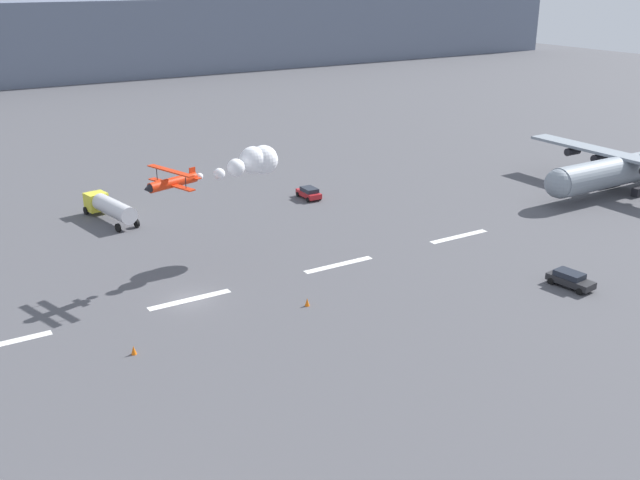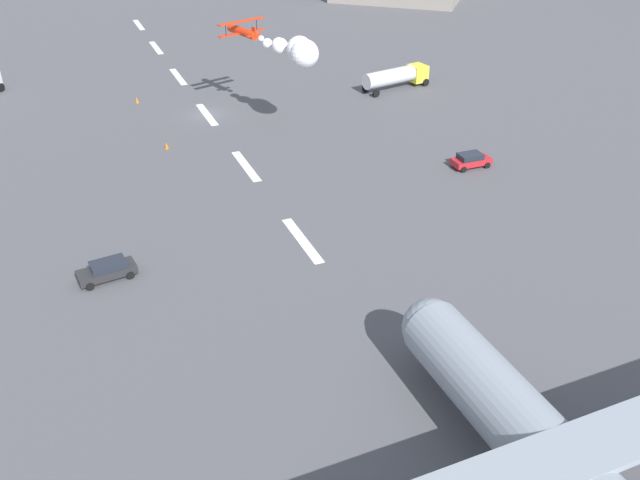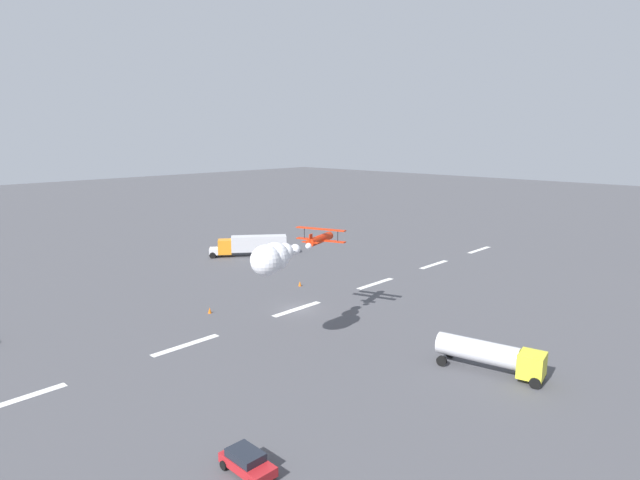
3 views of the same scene
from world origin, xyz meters
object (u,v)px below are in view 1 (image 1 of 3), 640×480
at_px(followme_car_yellow, 570,279).
at_px(traffic_cone_near, 134,350).
at_px(traffic_cone_far, 307,302).
at_px(stunt_biplane_red, 247,163).
at_px(airport_staff_sedan, 309,193).
at_px(cargo_transport_plane, 619,170).
at_px(fuel_tanker_truck, 110,207).

xyz_separation_m(followme_car_yellow, traffic_cone_near, (-40.01, 8.99, -0.44)).
xyz_separation_m(traffic_cone_near, traffic_cone_far, (16.26, 0.51, 0.00)).
relative_size(stunt_biplane_red, airport_staff_sedan, 3.91).
xyz_separation_m(cargo_transport_plane, traffic_cone_near, (-70.34, -9.25, -2.97)).
relative_size(fuel_tanker_truck, traffic_cone_far, 13.48).
height_order(fuel_tanker_truck, traffic_cone_near, fuel_tanker_truck).
height_order(stunt_biplane_red, traffic_cone_far, stunt_biplane_red).
bearing_deg(followme_car_yellow, traffic_cone_near, 167.34).
bearing_deg(traffic_cone_far, cargo_transport_plane, 9.18).
relative_size(cargo_transport_plane, airport_staff_sedan, 7.48).
height_order(followme_car_yellow, traffic_cone_far, followme_car_yellow).
distance_m(fuel_tanker_truck, airport_staff_sedan, 25.74).
xyz_separation_m(cargo_transport_plane, followme_car_yellow, (-30.33, -18.24, -2.53)).
xyz_separation_m(stunt_biplane_red, fuel_tanker_truck, (-9.69, 18.59, -8.22)).
relative_size(followme_car_yellow, airport_staff_sedan, 1.13).
distance_m(stunt_biplane_red, fuel_tanker_truck, 22.52).
xyz_separation_m(cargo_transport_plane, airport_staff_sedan, (-37.06, 19.79, -2.54)).
bearing_deg(cargo_transport_plane, traffic_cone_far, -170.82).
xyz_separation_m(fuel_tanker_truck, traffic_cone_near, (-7.98, -33.66, -1.38)).
distance_m(fuel_tanker_truck, traffic_cone_far, 34.20).
height_order(traffic_cone_near, traffic_cone_far, same).
distance_m(stunt_biplane_red, airport_staff_sedan, 22.87).
distance_m(airport_staff_sedan, traffic_cone_near, 44.17).
relative_size(traffic_cone_near, traffic_cone_far, 1.00).
bearing_deg(traffic_cone_near, cargo_transport_plane, 7.49).
relative_size(cargo_transport_plane, traffic_cone_far, 41.13).
xyz_separation_m(cargo_transport_plane, fuel_tanker_truck, (-62.36, 24.41, -1.60)).
distance_m(followme_car_yellow, airport_staff_sedan, 38.62).
height_order(stunt_biplane_red, airport_staff_sedan, stunt_biplane_red).
height_order(cargo_transport_plane, stunt_biplane_red, stunt_biplane_red).
bearing_deg(fuel_tanker_truck, airport_staff_sedan, -10.34).
xyz_separation_m(fuel_tanker_truck, traffic_cone_far, (8.29, -33.15, -1.38)).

